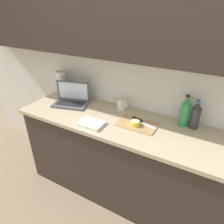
{
  "coord_description": "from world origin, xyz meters",
  "views": [
    {
      "loc": [
        0.41,
        -1.4,
        1.82
      ],
      "look_at": [
        -0.36,
        -0.01,
        0.96
      ],
      "focal_mm": 32.0,
      "sensor_mm": 36.0,
      "label": 1
    }
  ],
  "objects_px": {
    "cutting_board": "(137,124)",
    "knife": "(140,121)",
    "measuring_cup": "(121,104)",
    "lemon_half_cut": "(135,123)",
    "paper_towel_roll": "(62,83)",
    "bottle_oil_tall": "(185,112)",
    "laptop": "(72,99)",
    "bottle_green_soda": "(195,116)"
  },
  "relations": [
    {
      "from": "paper_towel_roll",
      "to": "bottle_oil_tall",
      "type": "bearing_deg",
      "value": -0.45
    },
    {
      "from": "lemon_half_cut",
      "to": "bottle_oil_tall",
      "type": "bearing_deg",
      "value": 31.35
    },
    {
      "from": "cutting_board",
      "to": "measuring_cup",
      "type": "xyz_separation_m",
      "value": [
        -0.25,
        0.19,
        0.05
      ]
    },
    {
      "from": "bottle_green_soda",
      "to": "bottle_oil_tall",
      "type": "distance_m",
      "value": 0.09
    },
    {
      "from": "bottle_oil_tall",
      "to": "measuring_cup",
      "type": "height_order",
      "value": "bottle_oil_tall"
    },
    {
      "from": "measuring_cup",
      "to": "knife",
      "type": "bearing_deg",
      "value": -27.93
    },
    {
      "from": "knife",
      "to": "measuring_cup",
      "type": "xyz_separation_m",
      "value": [
        -0.26,
        0.14,
        0.04
      ]
    },
    {
      "from": "measuring_cup",
      "to": "laptop",
      "type": "bearing_deg",
      "value": -166.04
    },
    {
      "from": "cutting_board",
      "to": "bottle_oil_tall",
      "type": "relative_size",
      "value": 1.22
    },
    {
      "from": "bottle_oil_tall",
      "to": "measuring_cup",
      "type": "bearing_deg",
      "value": -179.72
    },
    {
      "from": "measuring_cup",
      "to": "paper_towel_roll",
      "type": "height_order",
      "value": "paper_towel_roll"
    },
    {
      "from": "knife",
      "to": "bottle_oil_tall",
      "type": "distance_m",
      "value": 0.39
    },
    {
      "from": "lemon_half_cut",
      "to": "bottle_oil_tall",
      "type": "relative_size",
      "value": 0.28
    },
    {
      "from": "lemon_half_cut",
      "to": "knife",
      "type": "bearing_deg",
      "value": 78.79
    },
    {
      "from": "laptop",
      "to": "measuring_cup",
      "type": "xyz_separation_m",
      "value": [
        0.52,
        0.13,
        0.0
      ]
    },
    {
      "from": "measuring_cup",
      "to": "paper_towel_roll",
      "type": "bearing_deg",
      "value": 178.97
    },
    {
      "from": "laptop",
      "to": "paper_towel_roll",
      "type": "distance_m",
      "value": 0.3
    },
    {
      "from": "lemon_half_cut",
      "to": "paper_towel_roll",
      "type": "xyz_separation_m",
      "value": [
        -1.02,
        0.23,
        0.11
      ]
    },
    {
      "from": "laptop",
      "to": "knife",
      "type": "xyz_separation_m",
      "value": [
        0.78,
        -0.01,
        -0.04
      ]
    },
    {
      "from": "bottle_green_soda",
      "to": "paper_towel_roll",
      "type": "height_order",
      "value": "paper_towel_roll"
    },
    {
      "from": "bottle_green_soda",
      "to": "paper_towel_roll",
      "type": "distance_m",
      "value": 1.46
    },
    {
      "from": "lemon_half_cut",
      "to": "paper_towel_roll",
      "type": "bearing_deg",
      "value": 167.24
    },
    {
      "from": "knife",
      "to": "bottle_green_soda",
      "type": "height_order",
      "value": "bottle_green_soda"
    },
    {
      "from": "paper_towel_roll",
      "to": "bottle_green_soda",
      "type": "bearing_deg",
      "value": -0.43
    },
    {
      "from": "cutting_board",
      "to": "paper_towel_roll",
      "type": "height_order",
      "value": "paper_towel_roll"
    },
    {
      "from": "bottle_green_soda",
      "to": "measuring_cup",
      "type": "xyz_separation_m",
      "value": [
        -0.69,
        -0.0,
        -0.06
      ]
    },
    {
      "from": "knife",
      "to": "bottle_oil_tall",
      "type": "relative_size",
      "value": 0.9
    },
    {
      "from": "measuring_cup",
      "to": "bottle_green_soda",
      "type": "bearing_deg",
      "value": 0.25
    },
    {
      "from": "cutting_board",
      "to": "paper_towel_roll",
      "type": "xyz_separation_m",
      "value": [
        -1.02,
        0.2,
        0.14
      ]
    },
    {
      "from": "lemon_half_cut",
      "to": "paper_towel_roll",
      "type": "relative_size",
      "value": 0.29
    },
    {
      "from": "lemon_half_cut",
      "to": "measuring_cup",
      "type": "bearing_deg",
      "value": 138.52
    },
    {
      "from": "cutting_board",
      "to": "paper_towel_roll",
      "type": "distance_m",
      "value": 1.05
    },
    {
      "from": "knife",
      "to": "bottle_green_soda",
      "type": "relative_size",
      "value": 1.0
    },
    {
      "from": "laptop",
      "to": "bottle_green_soda",
      "type": "relative_size",
      "value": 1.58
    },
    {
      "from": "bottle_oil_tall",
      "to": "knife",
      "type": "bearing_deg",
      "value": -157.74
    },
    {
      "from": "measuring_cup",
      "to": "cutting_board",
      "type": "bearing_deg",
      "value": -36.97
    },
    {
      "from": "cutting_board",
      "to": "knife",
      "type": "distance_m",
      "value": 0.05
    },
    {
      "from": "paper_towel_roll",
      "to": "knife",
      "type": "bearing_deg",
      "value": -8.37
    },
    {
      "from": "laptop",
      "to": "knife",
      "type": "distance_m",
      "value": 0.78
    },
    {
      "from": "cutting_board",
      "to": "lemon_half_cut",
      "type": "height_order",
      "value": "lemon_half_cut"
    },
    {
      "from": "lemon_half_cut",
      "to": "bottle_oil_tall",
      "type": "distance_m",
      "value": 0.43
    },
    {
      "from": "cutting_board",
      "to": "bottle_oil_tall",
      "type": "bearing_deg",
      "value": 28.57
    }
  ]
}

